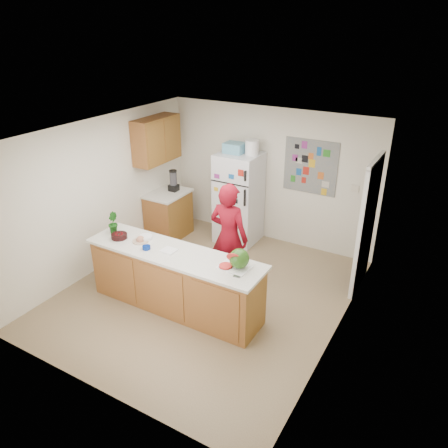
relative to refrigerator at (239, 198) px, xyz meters
The scene contains 26 objects.
floor 2.12m from the refrigerator, 76.54° to the right, with size 4.00×4.50×0.02m, color brown.
wall_back 0.71m from the refrigerator, 40.18° to the left, with size 4.00×0.02×2.50m, color beige.
wall_left 2.48m from the refrigerator, 129.69° to the right, with size 0.02×4.50×2.50m, color beige.
wall_right 3.12m from the refrigerator, 37.39° to the right, with size 0.02×4.50×2.50m, color beige.
ceiling 2.55m from the refrigerator, 76.54° to the right, with size 4.00×4.50×0.02m, color white.
doorway 2.48m from the refrigerator, 10.01° to the right, with size 0.03×0.85×2.04m, color black.
peninsula_base 2.43m from the refrigerator, 84.00° to the right, with size 2.60×0.62×0.88m, color brown.
peninsula_top 2.39m from the refrigerator, 84.00° to the right, with size 2.68×0.70×0.04m, color silver.
side_counter_base 1.41m from the refrigerator, 156.86° to the right, with size 0.60×0.80×0.86m, color brown.
side_counter_top 1.35m from the refrigerator, 156.86° to the right, with size 0.64×0.84×0.04m, color silver.
upper_cabinets 1.82m from the refrigerator, 157.05° to the right, with size 0.35×1.00×0.80m, color brown.
refrigerator is the anchor object (origin of this frame).
fridge_top_bin 0.95m from the refrigerator, behind, with size 0.35×0.28×0.18m, color #5999B2.
photo_collage 1.43m from the refrigerator, 16.61° to the left, with size 0.95×0.01×0.95m, color slate.
person 1.64m from the refrigerator, 66.94° to the right, with size 0.63×0.41×1.73m, color maroon.
blender_appliance 1.27m from the refrigerator, 162.03° to the right, with size 0.14×0.14×0.38m, color black.
cutting_board 2.61m from the refrigerator, 63.02° to the right, with size 0.41×0.30×0.01m, color silver.
watermelon 2.63m from the refrigerator, 61.65° to the right, with size 0.26×0.26×0.26m, color #305C12.
watermelon_slice 2.61m from the refrigerator, 65.50° to the right, with size 0.17×0.17×0.02m, color red.
cherry_bowl 2.53m from the refrigerator, 105.93° to the right, with size 0.23×0.23×0.07m, color black.
white_bowl 2.29m from the refrigerator, 98.31° to the right, with size 0.19×0.19×0.06m, color white.
cobalt_bowl 2.50m from the refrigerator, 93.05° to the right, with size 0.12×0.12×0.05m, color navy.
plate 2.39m from the refrigerator, 98.53° to the right, with size 0.24×0.24×0.02m, color tan.
paper_towel 2.40m from the refrigerator, 85.72° to the right, with size 0.20×0.18×0.02m, color white.
keys 2.83m from the refrigerator, 62.28° to the right, with size 0.09×0.04×0.01m, color slate.
potted_plant 2.51m from the refrigerator, 111.24° to the right, with size 0.18×0.14×0.32m, color #0C4510.
Camera 1 is at (3.07, -4.75, 3.86)m, focal length 35.00 mm.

